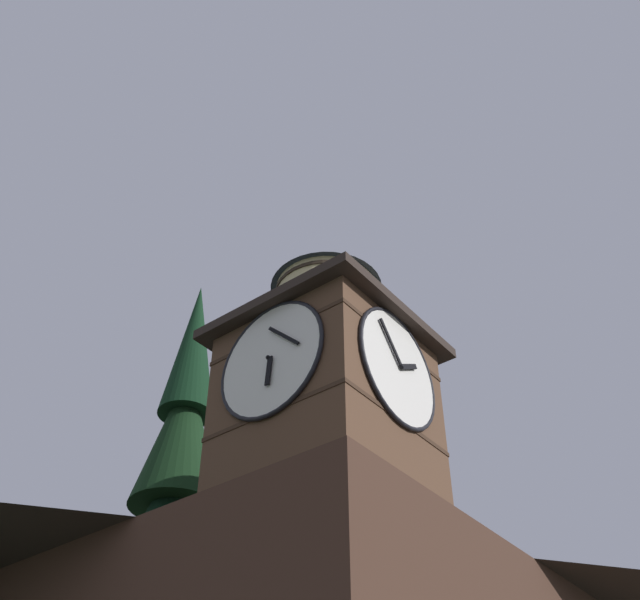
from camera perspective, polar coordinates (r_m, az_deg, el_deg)
clock_tower at (r=18.17m, az=0.52°, el=-7.78°), size 4.56×4.56×8.47m
flying_bird_high at (r=28.38m, az=2.26°, el=-1.01°), size 0.33×0.55×0.16m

